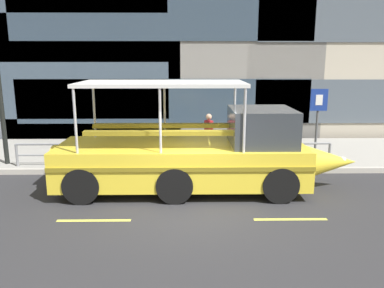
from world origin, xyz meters
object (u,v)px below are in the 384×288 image
at_px(pedestrian_near_bow, 263,129).
at_px(pedestrian_mid_left, 209,131).
at_px(duck_tour_boat, 199,155).
at_px(parking_sign, 318,113).

xyz_separation_m(pedestrian_near_bow, pedestrian_mid_left, (-2.05, -0.01, -0.05)).
bearing_deg(duck_tour_boat, pedestrian_mid_left, 81.63).
relative_size(parking_sign, pedestrian_mid_left, 1.60).
height_order(parking_sign, duck_tour_boat, duck_tour_boat).
bearing_deg(pedestrian_near_bow, pedestrian_mid_left, -179.82).
height_order(duck_tour_boat, pedestrian_near_bow, duck_tour_boat).
relative_size(pedestrian_near_bow, pedestrian_mid_left, 1.05).
relative_size(parking_sign, pedestrian_near_bow, 1.52).
relative_size(duck_tour_boat, pedestrian_mid_left, 5.43).
height_order(pedestrian_near_bow, pedestrian_mid_left, pedestrian_near_bow).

